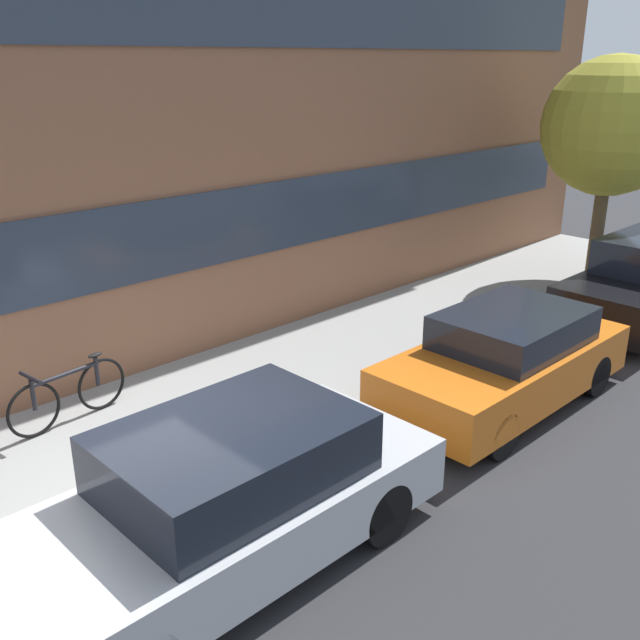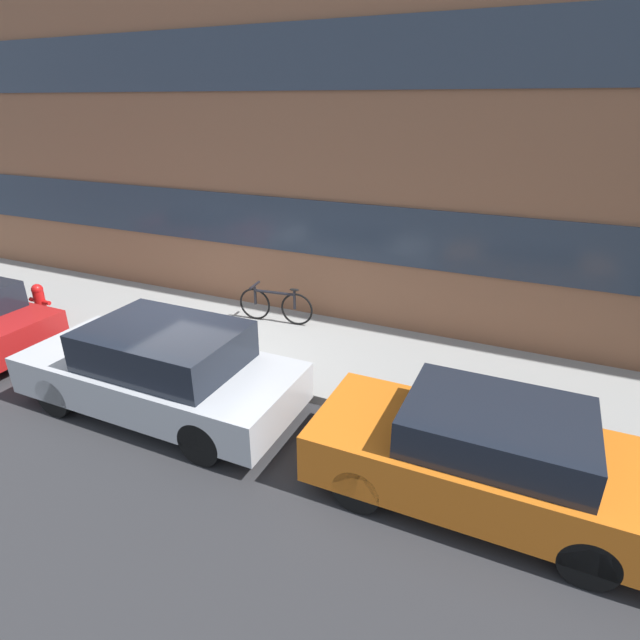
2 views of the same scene
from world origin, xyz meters
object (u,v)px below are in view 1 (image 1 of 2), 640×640
object	(u,v)px
parked_car_orange	(506,359)
parked_car_silver	(224,499)
bicycle	(68,393)
street_tree	(611,127)

from	to	relation	value
parked_car_orange	parked_car_silver	bearing A→B (deg)	0.00
parked_car_orange	bicycle	size ratio (longest dim) A/B	2.38
parked_car_silver	bicycle	bearing A→B (deg)	-91.80
bicycle	street_tree	distance (m)	10.89
parked_car_orange	street_tree	size ratio (longest dim) A/B	0.89
parked_car_orange	street_tree	xyz separation A→B (m)	(5.91, 1.66, 2.51)
parked_car_silver	parked_car_orange	size ratio (longest dim) A/B	1.12
bicycle	parked_car_silver	bearing A→B (deg)	81.83
parked_car_silver	parked_car_orange	bearing A→B (deg)	-180.00
parked_car_orange	street_tree	world-z (taller)	street_tree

